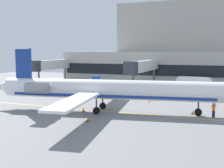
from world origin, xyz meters
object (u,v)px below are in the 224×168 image
at_px(baggage_tug, 86,86).
at_px(pushback_tractor, 94,81).
at_px(marshaller, 214,110).
at_px(regional_jet, 106,90).
at_px(belt_loader, 157,90).
at_px(fuel_tank, 194,81).

height_order(baggage_tug, pushback_tractor, pushback_tractor).
distance_m(pushback_tractor, marshaller, 38.89).
bearing_deg(pushback_tractor, marshaller, -42.82).
relative_size(baggage_tug, marshaller, 2.17).
height_order(regional_jet, pushback_tractor, regional_jet).
xyz_separation_m(regional_jet, belt_loader, (2.87, 16.70, -1.93)).
bearing_deg(marshaller, regional_jet, -172.48).
relative_size(pushback_tractor, marshaller, 2.12).
relative_size(regional_jet, fuel_tank, 4.32).
distance_m(pushback_tractor, belt_loader, 21.35).
height_order(pushback_tractor, marshaller, pushback_tractor).
xyz_separation_m(baggage_tug, fuel_tank, (19.36, 14.38, 0.40)).
height_order(regional_jet, marshaller, regional_jet).
bearing_deg(belt_loader, fuel_tank, 72.60).
bearing_deg(pushback_tractor, belt_loader, -32.62).
bearing_deg(fuel_tank, belt_loader, -107.40).
bearing_deg(regional_jet, fuel_tank, 76.56).
distance_m(regional_jet, fuel_tank, 32.68).
relative_size(baggage_tug, fuel_tank, 0.51).
relative_size(belt_loader, marshaller, 1.88).
bearing_deg(regional_jet, belt_loader, 80.25).
bearing_deg(baggage_tug, fuel_tank, 36.62).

